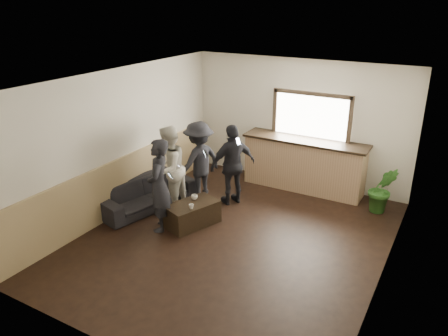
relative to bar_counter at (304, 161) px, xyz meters
The scene contains 12 objects.
ground 2.79m from the bar_counter, 96.35° to the right, with size 5.00×6.00×0.01m, color black.
room_shell 3.00m from the bar_counter, 111.04° to the right, with size 5.01×6.01×2.80m.
bar_counter is the anchor object (origin of this frame).
sofa 3.48m from the bar_counter, 134.82° to the right, with size 2.03×0.80×0.59m, color black.
coffee_table 2.92m from the bar_counter, 115.19° to the right, with size 0.54×0.98×0.44m, color black.
cup_a 2.77m from the bar_counter, 117.64° to the right, with size 0.12×0.12×0.09m, color silver.
cup_b 3.02m from the bar_counter, 111.84° to the right, with size 0.09×0.09×0.08m, color silver.
potted_plant 1.78m from the bar_counter, 11.09° to the right, with size 0.53×0.43×0.97m, color #2D6623.
person_a 3.45m from the bar_counter, 118.66° to the right, with size 0.65×0.75×1.73m.
person_b 3.03m from the bar_counter, 131.24° to the right, with size 0.74×0.90×1.72m.
person_c 2.35m from the bar_counter, 137.34° to the right, with size 0.90×1.22×1.68m.
person_d 1.75m from the bar_counter, 125.82° to the right, with size 0.89×1.04×1.68m.
Camera 1 is at (3.18, -5.96, 4.02)m, focal length 35.00 mm.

